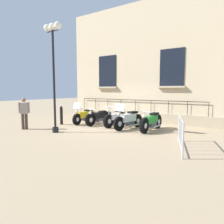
{
  "coord_description": "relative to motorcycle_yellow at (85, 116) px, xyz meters",
  "views": [
    {
      "loc": [
        9.26,
        6.01,
        1.96
      ],
      "look_at": [
        0.35,
        0.0,
        0.8
      ],
      "focal_mm": 33.27,
      "sensor_mm": 36.0,
      "label": 1
    }
  ],
  "objects": [
    {
      "name": "motorcycle_white",
      "position": [
        0.09,
        2.94,
        0.04
      ],
      "size": [
        2.1,
        0.81,
        1.3
      ],
      "color": "black",
      "rests_on": "ground_plane"
    },
    {
      "name": "pedestrian_standing",
      "position": [
        3.03,
        -1.29,
        0.44
      ],
      "size": [
        0.46,
        0.38,
        1.57
      ],
      "color": "#47382D",
      "rests_on": "ground_plane"
    },
    {
      "name": "ground_plane",
      "position": [
        -0.23,
        1.98,
        -0.44
      ],
      "size": [
        60.0,
        60.0,
        0.0
      ],
      "primitive_type": "plane",
      "color": "tan"
    },
    {
      "name": "building_facade",
      "position": [
        -2.89,
        1.98,
        3.08
      ],
      "size": [
        0.82,
        10.03,
        7.22
      ],
      "color": "#C6B28E",
      "rests_on": "ground_plane"
    },
    {
      "name": "motorcycle_green",
      "position": [
        -0.14,
        4.08,
        -0.0
      ],
      "size": [
        2.22,
        0.66,
        0.98
      ],
      "color": "black",
      "rests_on": "ground_plane"
    },
    {
      "name": "lamppost",
      "position": [
        2.68,
        0.56,
        2.98
      ],
      "size": [
        0.31,
        1.01,
        4.87
      ],
      "color": "black",
      "rests_on": "ground_plane"
    },
    {
      "name": "motorcycle_yellow",
      "position": [
        0.0,
        0.0,
        0.0
      ],
      "size": [
        2.06,
        0.63,
        1.26
      ],
      "color": "black",
      "rests_on": "ground_plane"
    },
    {
      "name": "motorcycle_silver",
      "position": [
        -0.18,
        2.02,
        -0.01
      ],
      "size": [
        2.0,
        0.58,
        1.1
      ],
      "color": "black",
      "rests_on": "ground_plane"
    },
    {
      "name": "crowd_barrier",
      "position": [
        2.21,
        6.12,
        0.12
      ],
      "size": [
        2.03,
        0.74,
        1.05
      ],
      "color": "#B7B7BF",
      "rests_on": "ground_plane"
    },
    {
      "name": "motorcycle_black",
      "position": [
        -0.1,
        0.97,
        -0.01
      ],
      "size": [
        2.07,
        0.67,
        0.91
      ],
      "color": "black",
      "rests_on": "ground_plane"
    },
    {
      "name": "bollard",
      "position": [
        1.01,
        -0.87,
        0.08
      ],
      "size": [
        0.16,
        0.16,
        1.04
      ],
      "color": "black",
      "rests_on": "ground_plane"
    }
  ]
}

